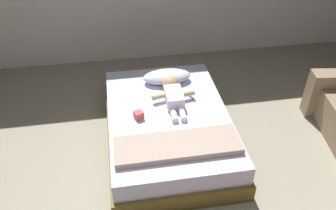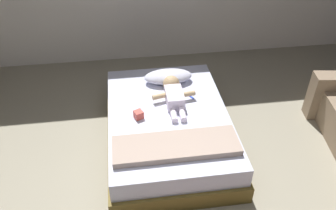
# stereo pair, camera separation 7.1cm
# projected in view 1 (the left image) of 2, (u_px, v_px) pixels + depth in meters

# --- Properties ---
(bed) EXTENTS (1.30, 1.89, 0.40)m
(bed) POSITION_uv_depth(u_px,v_px,m) (168.00, 127.00, 3.76)
(bed) COLOR brown
(bed) RESTS_ON ground_plane
(pillow) EXTENTS (0.56, 0.27, 0.14)m
(pillow) POSITION_uv_depth(u_px,v_px,m) (167.00, 77.00, 4.06)
(pillow) COLOR silver
(pillow) RESTS_ON bed
(baby) EXTENTS (0.48, 0.67, 0.19)m
(baby) POSITION_uv_depth(u_px,v_px,m) (173.00, 93.00, 3.77)
(baby) COLOR white
(baby) RESTS_ON bed
(toothbrush) EXTENTS (0.08, 0.13, 0.02)m
(toothbrush) POSITION_uv_depth(u_px,v_px,m) (188.00, 95.00, 3.87)
(toothbrush) COLOR blue
(toothbrush) RESTS_ON bed
(blanket) EXTENTS (1.17, 0.37, 0.06)m
(blanket) POSITION_uv_depth(u_px,v_px,m) (178.00, 146.00, 3.19)
(blanket) COLOR tan
(blanket) RESTS_ON bed
(toy_block) EXTENTS (0.11, 0.11, 0.08)m
(toy_block) POSITION_uv_depth(u_px,v_px,m) (139.00, 115.00, 3.53)
(toy_block) COLOR #D04E42
(toy_block) RESTS_ON bed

